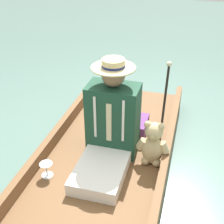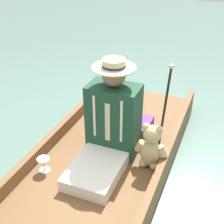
{
  "view_description": "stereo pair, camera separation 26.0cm",
  "coord_description": "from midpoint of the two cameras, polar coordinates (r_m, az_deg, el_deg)",
  "views": [
    {
      "loc": [
        -0.63,
        2.17,
        1.89
      ],
      "look_at": [
        -0.04,
        0.01,
        0.56
      ],
      "focal_mm": 50.0,
      "sensor_mm": 36.0,
      "label": 1
    },
    {
      "loc": [
        -0.88,
        2.09,
        1.89
      ],
      "look_at": [
        -0.04,
        0.01,
        0.56
      ],
      "focal_mm": 50.0,
      "sensor_mm": 36.0,
      "label": 2
    }
  ],
  "objects": [
    {
      "name": "punt_boat",
      "position": [
        2.89,
        2.01,
        -8.0
      ],
      "size": [
        1.1,
        2.52,
        0.27
      ],
      "color": "brown",
      "rests_on": "ground_plane"
    },
    {
      "name": "seated_person",
      "position": [
        2.62,
        2.49,
        -2.49
      ],
      "size": [
        0.43,
        0.83,
        0.87
      ],
      "rotation": [
        0.0,
        0.0,
        -0.07
      ],
      "color": "white",
      "rests_on": "punt_boat"
    },
    {
      "name": "ground_plane",
      "position": [
        2.94,
        1.98,
        -9.29
      ],
      "size": [
        16.0,
        16.0,
        0.0
      ],
      "primitive_type": "plane",
      "color": "slate"
    },
    {
      "name": "wine_glass",
      "position": [
        2.61,
        -9.61,
        -9.09
      ],
      "size": [
        0.11,
        0.11,
        0.12
      ],
      "color": "silver",
      "rests_on": "punt_boat"
    },
    {
      "name": "seat_cushion",
      "position": [
        3.03,
        5.55,
        -2.68
      ],
      "size": [
        0.42,
        0.3,
        0.16
      ],
      "color": "#6B3875",
      "rests_on": "punt_boat"
    },
    {
      "name": "teddy_bear",
      "position": [
        2.6,
        10.01,
        -6.45
      ],
      "size": [
        0.29,
        0.17,
        0.41
      ],
      "color": "tan",
      "rests_on": "punt_boat"
    },
    {
      "name": "walking_cane",
      "position": [
        2.58,
        12.48,
        0.64
      ],
      "size": [
        0.04,
        0.3,
        0.83
      ],
      "color": "black",
      "rests_on": "punt_boat"
    }
  ]
}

